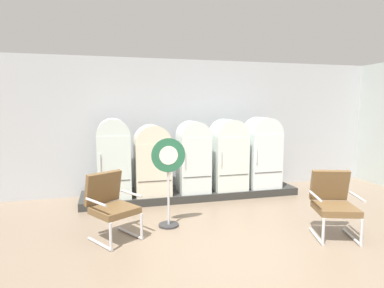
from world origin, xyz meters
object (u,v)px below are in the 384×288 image
armchair_left (111,203)px  sign_stand (169,181)px  refrigerator_0 (114,155)px  refrigerator_1 (152,158)px  refrigerator_2 (193,154)px  armchair_right (333,201)px  refrigerator_4 (262,150)px  refrigerator_3 (228,152)px

armchair_left → sign_stand: size_ratio=0.67×
refrigerator_0 → refrigerator_1: 0.74m
refrigerator_2 → armchair_right: (1.47, -2.37, -0.39)m
refrigerator_0 → sign_stand: (0.79, -1.45, -0.22)m
refrigerator_4 → armchair_left: size_ratio=1.58×
refrigerator_0 → refrigerator_4: 3.10m
refrigerator_3 → refrigerator_4: (0.76, -0.03, 0.02)m
refrigerator_2 → sign_stand: (-0.77, -1.40, -0.18)m
refrigerator_0 → refrigerator_1: bearing=-4.2°
armchair_left → armchair_right: (3.12, -0.74, 0.00)m
armchair_right → refrigerator_2: bearing=121.7°
refrigerator_3 → sign_stand: bearing=-137.1°
refrigerator_0 → sign_stand: refrigerator_0 is taller
refrigerator_0 → refrigerator_3: (2.33, -0.01, -0.03)m
refrigerator_1 → refrigerator_4: bearing=0.3°
refrigerator_1 → sign_stand: 1.40m
refrigerator_3 → refrigerator_4: refrigerator_4 is taller
armchair_right → refrigerator_1: bearing=134.1°
refrigerator_2 → sign_stand: bearing=-118.9°
refrigerator_3 → refrigerator_0: bearing=179.7°
refrigerator_0 → refrigerator_1: size_ratio=1.09×
refrigerator_2 → armchair_left: (-1.66, -1.63, -0.39)m
refrigerator_1 → refrigerator_2: size_ratio=0.96×
refrigerator_1 → armchair_left: bearing=-117.0°
refrigerator_4 → refrigerator_3: bearing=177.9°
refrigerator_3 → armchair_right: 2.54m
refrigerator_2 → refrigerator_3: (0.77, 0.03, 0.01)m
refrigerator_3 → armchair_right: (0.70, -2.41, -0.40)m
refrigerator_3 → armchair_left: bearing=-145.5°
refrigerator_0 → refrigerator_3: 2.33m
refrigerator_0 → armchair_left: bearing=-93.2°
refrigerator_4 → armchair_left: (-3.19, -1.64, -0.42)m
refrigerator_1 → sign_stand: size_ratio=0.98×
refrigerator_2 → refrigerator_4: 1.53m
refrigerator_4 → armchair_left: bearing=-152.8°
refrigerator_2 → sign_stand: refrigerator_2 is taller
refrigerator_1 → armchair_right: (2.30, -2.36, -0.35)m
refrigerator_1 → refrigerator_2: 0.83m
refrigerator_3 → armchair_left: size_ratio=1.54×
refrigerator_0 → refrigerator_4: bearing=-0.8°
refrigerator_4 → refrigerator_2: bearing=-179.8°
armchair_left → sign_stand: bearing=14.7°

